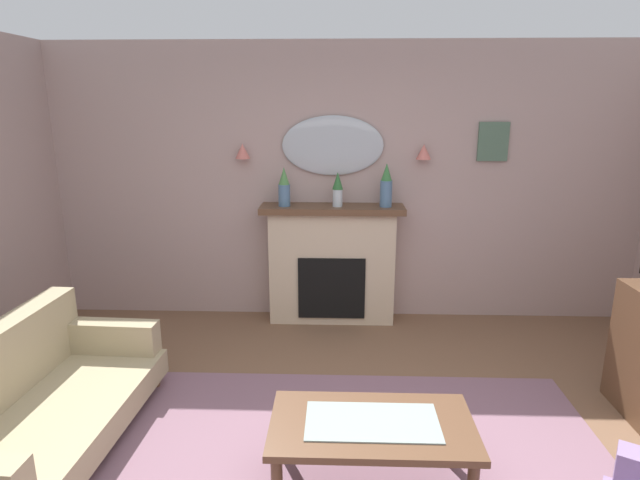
{
  "coord_description": "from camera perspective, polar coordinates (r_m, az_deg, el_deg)",
  "views": [
    {
      "loc": [
        -0.09,
        -2.33,
        2.1
      ],
      "look_at": [
        -0.22,
        1.49,
        1.09
      ],
      "focal_mm": 29.28,
      "sensor_mm": 36.0,
      "label": 1
    }
  ],
  "objects": [
    {
      "name": "wall_back",
      "position": [
        5.13,
        2.97,
        6.11
      ],
      "size": [
        6.69,
        0.1,
        2.66
      ],
      "primitive_type": "cube",
      "color": "#B29993",
      "rests_on": "ground"
    },
    {
      "name": "fireplace",
      "position": [
        5.08,
        1.3,
        -2.77
      ],
      "size": [
        1.36,
        0.36,
        1.16
      ],
      "color": "beige",
      "rests_on": "ground"
    },
    {
      "name": "mantel_vase_centre",
      "position": [
        4.9,
        -3.94,
        5.71
      ],
      "size": [
        0.11,
        0.11,
        0.36
      ],
      "color": "#4C7093",
      "rests_on": "fireplace"
    },
    {
      "name": "mantel_vase_left",
      "position": [
        4.88,
        1.94,
        5.64
      ],
      "size": [
        0.1,
        0.1,
        0.32
      ],
      "color": "silver",
      "rests_on": "fireplace"
    },
    {
      "name": "mantel_vase_right",
      "position": [
        4.9,
        7.25,
        5.84
      ],
      "size": [
        0.11,
        0.11,
        0.41
      ],
      "color": "#4C7093",
      "rests_on": "fireplace"
    },
    {
      "name": "wall_mirror",
      "position": [
        5.0,
        1.4,
        10.27
      ],
      "size": [
        0.96,
        0.06,
        0.56
      ],
      "primitive_type": "ellipsoid",
      "color": "#B2BCC6"
    },
    {
      "name": "wall_sconce_left",
      "position": [
        5.04,
        -8.46,
        9.58
      ],
      "size": [
        0.14,
        0.14,
        0.14
      ],
      "primitive_type": "cone",
      "color": "#D17066"
    },
    {
      "name": "wall_sconce_right",
      "position": [
        5.02,
        11.27,
        9.44
      ],
      "size": [
        0.14,
        0.14,
        0.14
      ],
      "primitive_type": "cone",
      "color": "#D17066"
    },
    {
      "name": "framed_picture",
      "position": [
        5.21,
        18.4,
        10.16
      ],
      "size": [
        0.28,
        0.03,
        0.36
      ],
      "primitive_type": "cube",
      "color": "#4C6B56"
    },
    {
      "name": "coffee_table",
      "position": [
        3.01,
        5.69,
        -20.1
      ],
      "size": [
        1.1,
        0.6,
        0.45
      ],
      "color": "brown",
      "rests_on": "ground"
    },
    {
      "name": "floral_couch",
      "position": [
        3.79,
        -28.98,
        -15.31
      ],
      "size": [
        0.94,
        1.75,
        0.76
      ],
      "color": "tan",
      "rests_on": "ground"
    }
  ]
}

